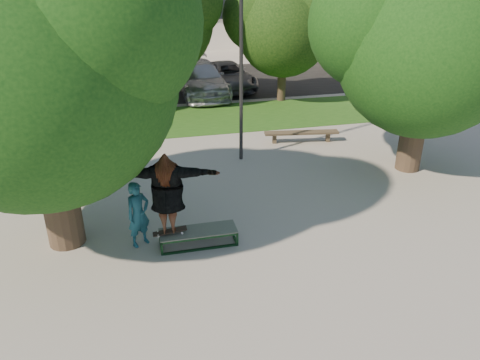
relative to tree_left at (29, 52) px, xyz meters
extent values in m
plane|color=#9F9A92|center=(4.29, -1.09, -4.42)|extent=(120.00, 120.00, 0.00)
cube|color=#1E4F16|center=(5.29, 8.41, -4.41)|extent=(30.00, 4.00, 0.02)
cube|color=black|center=(4.29, 14.91, -4.42)|extent=(40.00, 8.00, 0.01)
cylinder|color=#38281E|center=(0.09, -0.09, -2.82)|extent=(0.84, 0.84, 3.20)
sphere|color=#103A0F|center=(0.09, -0.09, -0.35)|extent=(5.80, 5.80, 5.80)
sphere|color=#103A0F|center=(1.40, -0.67, 0.66)|extent=(4.06, 4.06, 4.06)
cylinder|color=#38281E|center=(10.29, 1.91, -2.92)|extent=(0.76, 0.76, 3.00)
sphere|color=#103A0F|center=(10.29, 1.91, -0.64)|extent=(5.20, 5.20, 5.20)
sphere|color=#103A0F|center=(8.99, 2.69, 0.01)|extent=(3.90, 3.90, 3.90)
cylinder|color=#38281E|center=(-2.21, 9.91, -3.02)|extent=(0.44, 0.44, 2.80)
sphere|color=black|center=(-2.21, 9.91, -0.96)|extent=(4.40, 4.40, 4.40)
sphere|color=black|center=(-1.22, 9.47, -0.19)|extent=(3.08, 3.08, 3.08)
cylinder|color=#38281E|center=(3.29, 10.91, -2.92)|extent=(0.50, 0.50, 3.00)
sphere|color=black|center=(3.29, 10.91, -0.70)|extent=(4.80, 4.80, 4.80)
sphere|color=black|center=(2.09, 11.63, -0.10)|extent=(3.60, 3.60, 3.60)
cylinder|color=#38281E|center=(8.79, 10.41, -3.12)|extent=(0.40, 0.40, 2.60)
sphere|color=black|center=(8.79, 10.41, -1.19)|extent=(4.20, 4.20, 4.20)
sphere|color=black|center=(7.74, 11.04, -0.67)|extent=(3.15, 3.15, 3.15)
sphere|color=black|center=(9.74, 9.99, -0.46)|extent=(2.94, 2.94, 2.94)
cylinder|color=#2D2D30|center=(5.29, 3.91, -1.42)|extent=(0.12, 0.12, 6.00)
cube|color=black|center=(2.29, 23.85, -1.42)|extent=(27.60, 0.12, 1.60)
cube|color=#475147|center=(3.11, -0.90, -4.06)|extent=(1.80, 0.60, 0.03)
cylinder|color=white|center=(2.19, -0.98, -4.02)|extent=(0.06, 0.03, 0.06)
cylinder|color=white|center=(2.19, -0.82, -4.02)|extent=(0.06, 0.03, 0.06)
cylinder|color=white|center=(2.73, -0.98, -4.02)|extent=(0.06, 0.03, 0.06)
cylinder|color=white|center=(2.73, -0.82, -4.02)|extent=(0.06, 0.03, 0.06)
cube|color=black|center=(2.46, -0.90, -3.98)|extent=(0.78, 0.20, 0.10)
imported|color=#4C3120|center=(2.46, -0.90, -3.01)|extent=(2.45, 1.14, 1.93)
imported|color=#194E60|center=(1.79, -0.58, -3.62)|extent=(0.70, 0.63, 1.60)
cube|color=brown|center=(6.81, 5.05, -4.24)|extent=(0.15, 0.15, 0.36)
cube|color=brown|center=(8.77, 4.76, -4.24)|extent=(0.15, 0.15, 0.36)
cube|color=brown|center=(7.79, 4.91, -4.04)|extent=(2.72, 0.76, 0.07)
imported|color=black|center=(-0.71, 14.77, -3.62)|extent=(2.04, 4.97, 1.60)
imported|color=#545358|center=(6.79, 13.26, -3.78)|extent=(2.63, 4.81, 1.28)
imported|color=silver|center=(5.24, 12.41, -3.65)|extent=(2.50, 5.45, 1.55)
camera|label=1|loc=(1.91, -10.21, 1.71)|focal=35.00mm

